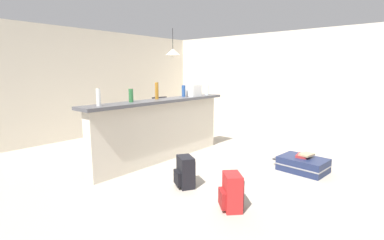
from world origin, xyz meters
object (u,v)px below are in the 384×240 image
object	(u,v)px
bottle_amber	(157,91)
bottle_clear	(207,90)
book_stack	(304,155)
bottle_white	(98,97)
suitcase_flat_navy	(303,164)
backpack_black	(185,172)
backpack_red	(232,192)
dining_chair_far_side	(158,113)
bottle_blue	(184,91)
pendant_lamp	(173,52)
dining_chair_near_partition	(188,118)
grocery_bag	(194,90)
dining_table	(173,110)
bottle_green	(131,95)

from	to	relation	value
bottle_amber	bottle_clear	bearing A→B (deg)	-4.04
bottle_amber	book_stack	world-z (taller)	bottle_amber
bottle_white	suitcase_flat_navy	size ratio (longest dim) A/B	0.28
backpack_black	backpack_red	xyz separation A→B (m)	(-0.15, -0.83, 0.00)
dining_chair_far_side	backpack_black	size ratio (longest dim) A/B	2.21
bottle_blue	pendant_lamp	bearing A→B (deg)	52.28
bottle_blue	dining_chair_far_side	xyz separation A→B (m)	(0.80, 1.58, -0.67)
bottle_clear	backpack_black	bearing A→B (deg)	-150.32
dining_chair_near_partition	backpack_black	world-z (taller)	dining_chair_near_partition
backpack_black	grocery_bag	bearing A→B (deg)	36.10
bottle_amber	dining_table	world-z (taller)	bottle_amber
bottle_green	backpack_black	distance (m)	1.49
backpack_red	suitcase_flat_navy	bearing A→B (deg)	-5.54
dining_chair_far_side	backpack_black	distance (m)	3.43
grocery_bag	bottle_clear	bearing A→B (deg)	-2.49
backpack_red	book_stack	size ratio (longest dim) A/B	1.63
bottle_white	dining_chair_near_partition	bearing A→B (deg)	13.75
bottle_clear	book_stack	bearing A→B (deg)	-95.90
bottle_white	bottle_green	distance (m)	0.61
bottle_clear	grocery_bag	size ratio (longest dim) A/B	0.81
bottle_clear	suitcase_flat_navy	bearing A→B (deg)	-96.61
grocery_bag	book_stack	size ratio (longest dim) A/B	1.01
dining_chair_near_partition	suitcase_flat_navy	world-z (taller)	dining_chair_near_partition
pendant_lamp	bottle_clear	bearing A→B (deg)	-99.64
book_stack	dining_chair_near_partition	bearing A→B (deg)	82.98
dining_chair_near_partition	backpack_red	bearing A→B (deg)	-130.37
bottle_blue	book_stack	bearing A→B (deg)	-79.24
dining_table	dining_chair_far_side	distance (m)	0.53
backpack_red	bottle_white	bearing A→B (deg)	103.15
bottle_blue	suitcase_flat_navy	distance (m)	2.43
bottle_green	dining_chair_near_partition	world-z (taller)	bottle_green
book_stack	bottle_amber	bearing A→B (deg)	116.33
bottle_blue	dining_chair_near_partition	xyz separation A→B (m)	(0.74, 0.55, -0.67)
suitcase_flat_navy	backpack_red	xyz separation A→B (m)	(-1.79, 0.17, 0.09)
dining_chair_far_side	pendant_lamp	world-z (taller)	pendant_lamp
bottle_green	bottle_clear	world-z (taller)	bottle_clear
dining_chair_near_partition	backpack_red	xyz separation A→B (m)	(-2.15, -2.53, -0.31)
dining_table	dining_chair_far_side	bearing A→B (deg)	91.94
bottle_white	backpack_red	bearing A→B (deg)	-76.85
dining_chair_far_side	book_stack	size ratio (longest dim) A/B	3.60
bottle_green	bottle_blue	distance (m)	1.24
backpack_red	book_stack	world-z (taller)	backpack_red
dining_chair_far_side	bottle_clear	bearing A→B (deg)	-95.93
bottle_clear	dining_table	xyz separation A→B (m)	(0.19, 1.14, -0.53)
backpack_black	dining_table	bearing A→B (deg)	46.91
bottle_clear	bottle_blue	bearing A→B (deg)	173.38
dining_chair_far_side	dining_table	bearing A→B (deg)	-88.06
dining_table	backpack_red	distance (m)	3.79
dining_chair_near_partition	grocery_bag	bearing A→B (deg)	-129.89
bottle_white	dining_chair_near_partition	xyz separation A→B (m)	(2.59, 0.63, -0.68)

